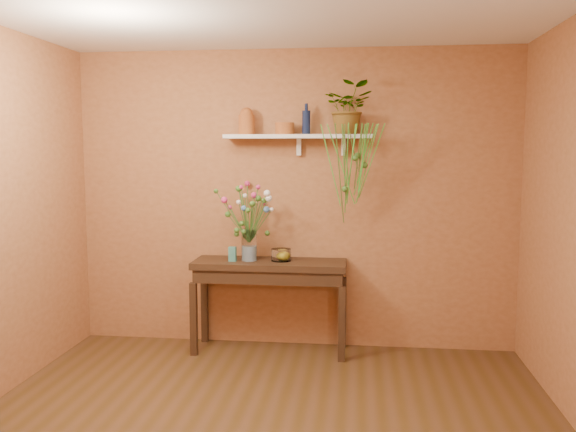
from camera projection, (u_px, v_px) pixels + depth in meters
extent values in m
cube|color=#AA6D43|center=(294.00, 200.00, 5.45)|extent=(4.00, 0.04, 2.70)
cube|color=#AA6D43|center=(122.00, 333.00, 1.50)|extent=(4.00, 0.04, 2.70)
cube|color=#342315|center=(270.00, 264.00, 5.30)|extent=(1.36, 0.44, 0.06)
cube|color=#342315|center=(270.00, 274.00, 5.31)|extent=(1.30, 0.40, 0.12)
cube|color=#342315|center=(194.00, 319.00, 5.24)|extent=(0.06, 0.06, 0.65)
cube|color=#342315|center=(342.00, 324.00, 5.09)|extent=(0.06, 0.06, 0.65)
cube|color=#342315|center=(205.00, 308.00, 5.62)|extent=(0.06, 0.06, 0.65)
cube|color=#342315|center=(343.00, 312.00, 5.46)|extent=(0.06, 0.06, 0.65)
cube|color=white|center=(298.00, 136.00, 5.25)|extent=(1.30, 0.24, 0.04)
cube|color=white|center=(299.00, 147.00, 5.36)|extent=(0.04, 0.05, 0.15)
cube|color=white|center=(344.00, 147.00, 5.31)|extent=(0.04, 0.05, 0.15)
cylinder|color=#A65726|center=(247.00, 125.00, 5.30)|extent=(0.19, 0.19, 0.17)
sphere|color=#A65726|center=(247.00, 114.00, 5.29)|extent=(0.11, 0.11, 0.11)
cylinder|color=#A65726|center=(285.00, 129.00, 5.26)|extent=(0.22, 0.22, 0.10)
cylinder|color=#101B3A|center=(306.00, 123.00, 5.25)|extent=(0.08, 0.08, 0.21)
cylinder|color=#101B3A|center=(306.00, 107.00, 5.23)|extent=(0.03, 0.03, 0.06)
imported|color=#3C6623|center=(349.00, 108.00, 5.15)|extent=(0.43, 0.37, 0.45)
cylinder|color=#3C6623|center=(361.00, 148.00, 5.04)|extent=(0.04, 0.08, 0.40)
cylinder|color=green|center=(362.00, 159.00, 4.97)|extent=(0.07, 0.30, 0.58)
cylinder|color=green|center=(371.00, 162.00, 5.01)|extent=(0.21, 0.22, 0.63)
cylinder|color=#3C6623|center=(346.00, 155.00, 5.08)|extent=(0.06, 0.10, 0.52)
cylinder|color=green|center=(351.00, 165.00, 5.02)|extent=(0.10, 0.20, 0.69)
cylinder|color=green|center=(365.00, 154.00, 5.01)|extent=(0.14, 0.28, 0.51)
cylinder|color=#3C6623|center=(340.00, 175.00, 5.02)|extent=(0.08, 0.32, 0.85)
cylinder|color=green|center=(347.00, 170.00, 5.00)|extent=(0.04, 0.44, 0.77)
cylinder|color=green|center=(365.00, 160.00, 5.09)|extent=(0.19, 0.04, 0.61)
cylinder|color=#3C6623|center=(344.00, 163.00, 5.04)|extent=(0.05, 0.10, 0.65)
cylinder|color=green|center=(367.00, 164.00, 5.03)|extent=(0.19, 0.14, 0.68)
cylinder|color=green|center=(351.00, 165.00, 5.07)|extent=(0.08, 0.14, 0.68)
cylinder|color=#3C6623|center=(353.00, 147.00, 5.08)|extent=(0.09, 0.07, 0.38)
cylinder|color=green|center=(331.00, 166.00, 5.08)|extent=(0.18, 0.05, 0.70)
cylinder|color=green|center=(362.00, 146.00, 5.03)|extent=(0.06, 0.10, 0.37)
cylinder|color=#3C6623|center=(358.00, 157.00, 4.97)|extent=(0.07, 0.33, 0.56)
cylinder|color=green|center=(363.00, 161.00, 4.98)|extent=(0.09, 0.27, 0.63)
cylinder|color=green|center=(341.00, 165.00, 5.05)|extent=(0.24, 0.13, 0.68)
cylinder|color=#3C6623|center=(345.00, 152.00, 5.08)|extent=(0.01, 0.12, 0.47)
sphere|color=#3C6623|center=(345.00, 189.00, 5.06)|extent=(0.05, 0.05, 0.05)
sphere|color=#3C6623|center=(355.00, 158.00, 5.01)|extent=(0.05, 0.05, 0.05)
sphere|color=#3C6623|center=(358.00, 156.00, 5.03)|extent=(0.05, 0.05, 0.05)
sphere|color=#3C6623|center=(365.00, 165.00, 5.04)|extent=(0.05, 0.05, 0.05)
cylinder|color=white|center=(249.00, 245.00, 5.30)|extent=(0.13, 0.13, 0.28)
cylinder|color=silver|center=(249.00, 253.00, 5.31)|extent=(0.12, 0.12, 0.13)
cylinder|color=#386B28|center=(249.00, 226.00, 5.21)|extent=(0.03, 0.15, 0.30)
sphere|color=#4C7E2D|center=(248.00, 210.00, 5.12)|extent=(0.05, 0.05, 0.05)
cylinder|color=#386B28|center=(251.00, 223.00, 5.15)|extent=(0.08, 0.26, 0.37)
sphere|color=#3C6623|center=(252.00, 204.00, 5.00)|extent=(0.05, 0.05, 0.05)
cylinder|color=#386B28|center=(252.00, 219.00, 5.24)|extent=(0.07, 0.07, 0.42)
sphere|color=#D02F75|center=(254.00, 195.00, 5.18)|extent=(0.05, 0.05, 0.05)
cylinder|color=#386B28|center=(258.00, 218.00, 5.17)|extent=(0.19, 0.20, 0.45)
sphere|color=white|center=(267.00, 193.00, 5.04)|extent=(0.06, 0.06, 0.06)
cylinder|color=#386B28|center=(254.00, 215.00, 5.22)|extent=(0.11, 0.11, 0.50)
sphere|color=#D02F75|center=(258.00, 187.00, 5.13)|extent=(0.04, 0.04, 0.04)
cylinder|color=#386B28|center=(258.00, 226.00, 5.26)|extent=(0.17, 0.04, 0.30)
sphere|color=#4672AD|center=(267.00, 210.00, 5.21)|extent=(0.06, 0.06, 0.06)
cylinder|color=#386B28|center=(260.00, 226.00, 5.26)|extent=(0.21, 0.02, 0.30)
sphere|color=white|center=(272.00, 210.00, 5.23)|extent=(0.04, 0.04, 0.04)
cylinder|color=#386B28|center=(259.00, 220.00, 5.26)|extent=(0.19, 0.02, 0.39)
sphere|color=white|center=(269.00, 198.00, 5.22)|extent=(0.06, 0.06, 0.06)
cylinder|color=#386B28|center=(256.00, 221.00, 5.29)|extent=(0.14, 0.04, 0.37)
sphere|color=#4C7E2D|center=(264.00, 201.00, 5.27)|extent=(0.05, 0.05, 0.05)
cylinder|color=#386B28|center=(257.00, 223.00, 5.32)|extent=(0.14, 0.10, 0.34)
sphere|color=#D02F75|center=(265.00, 204.00, 5.33)|extent=(0.04, 0.04, 0.04)
cylinder|color=#386B28|center=(254.00, 220.00, 5.33)|extent=(0.07, 0.12, 0.38)
sphere|color=#4C7E2D|center=(258.00, 198.00, 5.36)|extent=(0.06, 0.06, 0.06)
cylinder|color=#386B28|center=(250.00, 223.00, 5.31)|extent=(0.02, 0.07, 0.33)
sphere|color=#3C6623|center=(252.00, 204.00, 5.32)|extent=(0.05, 0.05, 0.05)
cylinder|color=#386B28|center=(257.00, 216.00, 5.42)|extent=(0.08, 0.31, 0.43)
sphere|color=#D02F75|center=(264.00, 192.00, 5.54)|extent=(0.04, 0.04, 0.04)
cylinder|color=#386B28|center=(251.00, 223.00, 5.33)|extent=(0.03, 0.11, 0.32)
sphere|color=white|center=(254.00, 205.00, 5.36)|extent=(0.04, 0.04, 0.04)
cylinder|color=#386B28|center=(248.00, 212.00, 5.37)|extent=(0.06, 0.20, 0.51)
sphere|color=#D02F75|center=(247.00, 184.00, 5.44)|extent=(0.05, 0.05, 0.05)
cylinder|color=#386B28|center=(245.00, 215.00, 5.42)|extent=(0.12, 0.29, 0.45)
sphere|color=#4672AD|center=(241.00, 189.00, 5.54)|extent=(0.06, 0.06, 0.06)
cylinder|color=#386B28|center=(247.00, 219.00, 5.31)|extent=(0.05, 0.07, 0.41)
sphere|color=white|center=(245.00, 196.00, 5.32)|extent=(0.04, 0.04, 0.04)
cylinder|color=#386B28|center=(244.00, 215.00, 5.34)|extent=(0.12, 0.13, 0.47)
sphere|color=white|center=(239.00, 189.00, 5.38)|extent=(0.04, 0.04, 0.04)
cylinder|color=#386B28|center=(244.00, 215.00, 5.29)|extent=(0.10, 0.03, 0.47)
sphere|color=#4C7E2D|center=(239.00, 189.00, 5.28)|extent=(0.06, 0.06, 0.06)
cylinder|color=#386B28|center=(239.00, 225.00, 5.32)|extent=(0.19, 0.07, 0.30)
sphere|color=#D02F75|center=(230.00, 207.00, 5.34)|extent=(0.04, 0.04, 0.04)
cylinder|color=#386B28|center=(239.00, 228.00, 5.28)|extent=(0.19, 0.04, 0.25)
sphere|color=#4C7E2D|center=(228.00, 214.00, 5.26)|extent=(0.05, 0.05, 0.05)
cylinder|color=#386B28|center=(233.00, 217.00, 5.25)|extent=(0.28, 0.08, 0.46)
sphere|color=#3C6623|center=(216.00, 191.00, 5.21)|extent=(0.04, 0.04, 0.04)
cylinder|color=#386B28|center=(237.00, 221.00, 5.21)|extent=(0.18, 0.18, 0.39)
sphere|color=#D02F75|center=(224.00, 200.00, 5.12)|extent=(0.06, 0.06, 0.06)
cylinder|color=#386B28|center=(244.00, 222.00, 5.23)|extent=(0.08, 0.12, 0.37)
sphere|color=white|center=(239.00, 202.00, 5.16)|extent=(0.04, 0.04, 0.04)
cylinder|color=#386B28|center=(245.00, 215.00, 5.22)|extent=(0.05, 0.11, 0.49)
sphere|color=#D02F75|center=(241.00, 187.00, 5.15)|extent=(0.04, 0.04, 0.04)
cylinder|color=#386B28|center=(246.00, 225.00, 5.22)|extent=(0.03, 0.14, 0.32)
sphere|color=#4672AD|center=(244.00, 208.00, 5.14)|extent=(0.05, 0.05, 0.05)
sphere|color=#3C6623|center=(267.00, 233.00, 5.34)|extent=(0.05, 0.05, 0.05)
sphere|color=#3C6623|center=(237.00, 230.00, 5.17)|extent=(0.05, 0.05, 0.05)
sphere|color=#3C6623|center=(242.00, 223.00, 5.21)|extent=(0.05, 0.05, 0.05)
sphere|color=#3C6623|center=(237.00, 234.00, 5.26)|extent=(0.05, 0.05, 0.05)
sphere|color=#3C6623|center=(244.00, 232.00, 5.24)|extent=(0.05, 0.05, 0.05)
sphere|color=#3C6623|center=(246.00, 223.00, 5.41)|extent=(0.05, 0.05, 0.05)
cylinder|color=white|center=(281.00, 255.00, 5.30)|extent=(0.18, 0.18, 0.11)
cylinder|color=white|center=(281.00, 260.00, 5.30)|extent=(0.17, 0.17, 0.01)
sphere|color=yellow|center=(283.00, 255.00, 5.30)|extent=(0.08, 0.08, 0.08)
cube|color=#286483|center=(232.00, 254.00, 5.27)|extent=(0.07, 0.05, 0.13)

